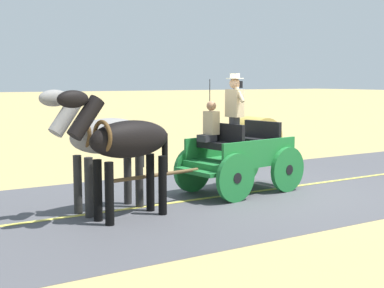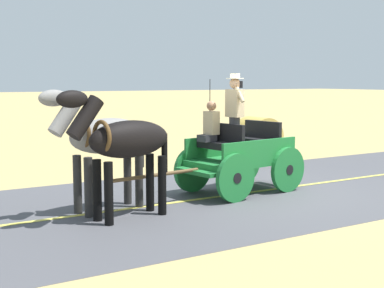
{
  "view_description": "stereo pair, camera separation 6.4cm",
  "coord_description": "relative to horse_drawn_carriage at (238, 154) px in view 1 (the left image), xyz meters",
  "views": [
    {
      "loc": [
        -8.94,
        7.19,
        2.37
      ],
      "look_at": [
        0.19,
        1.59,
        1.1
      ],
      "focal_mm": 50.67,
      "sensor_mm": 36.0,
      "label": 1
    },
    {
      "loc": [
        -8.97,
        7.14,
        2.37
      ],
      "look_at": [
        0.19,
        1.59,
        1.1
      ],
      "focal_mm": 50.67,
      "sensor_mm": 36.0,
      "label": 2
    }
  ],
  "objects": [
    {
      "name": "horse_drawn_carriage",
      "position": [
        0.0,
        0.0,
        0.0
      ],
      "size": [
        1.75,
        4.51,
        2.5
      ],
      "color": "#1E7233",
      "rests_on": "ground"
    },
    {
      "name": "horse_off_side",
      "position": [
        -0.09,
        3.05,
        0.51
      ],
      "size": [
        0.86,
        2.15,
        2.21
      ],
      "color": "gray",
      "rests_on": "ground"
    },
    {
      "name": "road_centre_stripe",
      "position": [
        -0.17,
        -0.47,
        -0.81
      ],
      "size": [
        0.12,
        160.0,
        0.0
      ],
      "primitive_type": "cube",
      "color": "#DBCC4C",
      "rests_on": "road_surface"
    },
    {
      "name": "horse_near_side",
      "position": [
        -0.79,
        2.95,
        0.51
      ],
      "size": [
        0.8,
        2.15,
        2.21
      ],
      "color": "black",
      "rests_on": "ground"
    },
    {
      "name": "hay_bale",
      "position": [
        4.43,
        -4.02,
        -0.22
      ],
      "size": [
        1.15,
        1.25,
        1.2
      ],
      "primitive_type": "cylinder",
      "rotation": [
        0.0,
        1.57,
        3.1
      ],
      "color": "gold",
      "rests_on": "ground"
    },
    {
      "name": "road_surface",
      "position": [
        -0.17,
        -0.47,
        -0.81
      ],
      "size": [
        5.89,
        160.0,
        0.01
      ],
      "primitive_type": "cube",
      "color": "#4C4C51",
      "rests_on": "ground"
    },
    {
      "name": "ground_plane",
      "position": [
        -0.17,
        -0.47,
        -0.82
      ],
      "size": [
        200.0,
        200.0,
        0.0
      ],
      "primitive_type": "plane",
      "color": "tan"
    }
  ]
}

